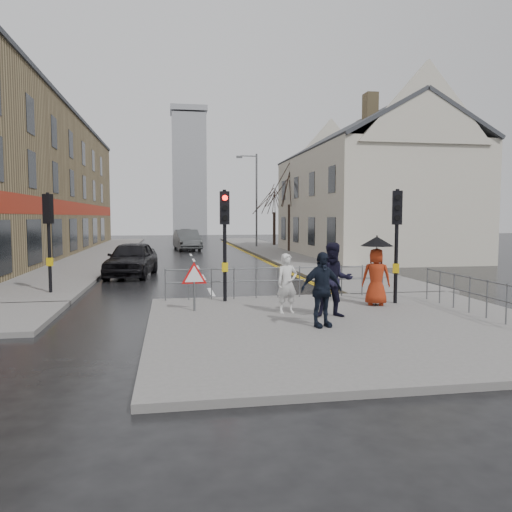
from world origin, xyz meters
name	(u,v)px	position (x,y,z in m)	size (l,w,h in m)	color
ground	(219,307)	(0.00, 0.00, 0.00)	(120.00, 120.00, 0.00)	black
near_pavement	(356,326)	(3.00, -3.50, 0.07)	(10.00, 9.00, 0.14)	#605E5B
left_pavement	(100,253)	(-6.50, 23.00, 0.07)	(4.00, 44.00, 0.14)	#605E5B
right_pavement	(269,249)	(6.50, 25.00, 0.07)	(4.00, 40.00, 0.14)	#605E5B
pavement_bridge_right	(381,286)	(6.50, 3.00, 0.07)	(4.00, 4.20, 0.14)	#605E5B
building_left_terrace	(14,184)	(-12.00, 22.00, 5.00)	(8.00, 42.00, 10.00)	#8E7952
building_right_cream	(367,187)	(12.00, 18.00, 4.78)	(9.00, 16.40, 10.10)	beige
church_tower	(189,175)	(1.50, 62.00, 9.00)	(5.00, 5.00, 18.00)	gray
traffic_signal_near_left	(225,226)	(0.20, 0.20, 2.46)	(0.28, 0.27, 3.40)	black
traffic_signal_near_right	(397,226)	(5.20, -1.00, 2.46)	(0.34, 0.33, 3.40)	black
traffic_signal_far_left	(49,225)	(-5.50, 3.00, 2.46)	(0.34, 0.33, 3.40)	black
guard_railing_front	(278,275)	(1.95, 0.60, 0.86)	(7.14, 0.04, 1.00)	#595B5E
guard_railing_side	(470,287)	(6.50, -2.75, 0.84)	(0.04, 4.54, 1.00)	#595B5E
warning_sign	(194,278)	(-0.80, -1.21, 1.04)	(0.80, 0.07, 1.35)	#595B5E
street_lamp	(254,194)	(5.82, 28.00, 4.71)	(1.83, 0.25, 8.00)	#595B5E
tree_near	(290,185)	(7.50, 22.00, 5.14)	(2.40, 2.40, 6.58)	#30221B
tree_far	(274,198)	(8.00, 30.00, 4.42)	(2.40, 2.40, 5.64)	#30221B
pedestrian_a	(287,283)	(1.64, -1.96, 0.94)	(0.59, 0.38, 1.60)	silver
pedestrian_b	(334,280)	(2.71, -2.69, 1.10)	(0.94, 0.73, 1.93)	black
pedestrian_with_umbrella	(376,268)	(4.48, -1.24, 1.25)	(0.96, 0.96, 2.01)	maroon
pedestrian_d	(321,289)	(2.04, -3.73, 1.03)	(1.04, 0.43, 1.77)	black
car_parked	(132,259)	(-3.19, 8.45, 0.80)	(1.89, 4.70, 1.60)	black
car_mid	(187,240)	(-0.09, 26.15, 0.83)	(1.77, 5.06, 1.67)	#3D4042
car_far	(185,235)	(0.23, 41.10, 0.69)	(1.93, 4.74, 1.38)	black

